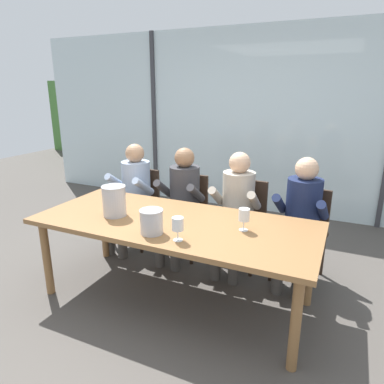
{
  "coord_description": "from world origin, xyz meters",
  "views": [
    {
      "loc": [
        1.24,
        -2.35,
        1.78
      ],
      "look_at": [
        0.0,
        0.35,
        0.88
      ],
      "focal_mm": 32.37,
      "sensor_mm": 36.0,
      "label": 1
    }
  ],
  "objects_px": {
    "chair_near_curtain": "(139,201)",
    "person_beige_jumper": "(236,205)",
    "chair_right_of_center": "(303,227)",
    "ice_bucket_secondary": "(114,200)",
    "dining_table": "(174,228)",
    "wine_glass_near_bucket": "(178,224)",
    "person_charcoal_jacket": "(182,197)",
    "person_pale_blue_shirt": "(132,190)",
    "wine_glass_by_left_taster": "(244,216)",
    "person_navy_polo": "(301,214)",
    "chair_center": "(243,216)",
    "ice_bucket_primary": "(152,221)",
    "chair_left_of_center": "(186,208)"
  },
  "relations": [
    {
      "from": "chair_near_curtain",
      "to": "person_beige_jumper",
      "type": "bearing_deg",
      "value": -7.2
    },
    {
      "from": "chair_right_of_center",
      "to": "ice_bucket_secondary",
      "type": "relative_size",
      "value": 3.3
    },
    {
      "from": "dining_table",
      "to": "wine_glass_near_bucket",
      "type": "xyz_separation_m",
      "value": [
        0.2,
        -0.33,
        0.19
      ]
    },
    {
      "from": "person_charcoal_jacket",
      "to": "wine_glass_near_bucket",
      "type": "relative_size",
      "value": 6.8
    },
    {
      "from": "person_pale_blue_shirt",
      "to": "ice_bucket_secondary",
      "type": "distance_m",
      "value": 0.98
    },
    {
      "from": "person_beige_jumper",
      "to": "person_charcoal_jacket",
      "type": "bearing_deg",
      "value": 178.81
    },
    {
      "from": "ice_bucket_secondary",
      "to": "wine_glass_by_left_taster",
      "type": "height_order",
      "value": "ice_bucket_secondary"
    },
    {
      "from": "chair_near_curtain",
      "to": "person_navy_polo",
      "type": "xyz_separation_m",
      "value": [
        1.85,
        -0.14,
        0.17
      ]
    },
    {
      "from": "chair_center",
      "to": "person_navy_polo",
      "type": "xyz_separation_m",
      "value": [
        0.59,
        -0.17,
        0.17
      ]
    },
    {
      "from": "person_beige_jumper",
      "to": "wine_glass_near_bucket",
      "type": "xyz_separation_m",
      "value": [
        -0.09,
        -1.09,
        0.18
      ]
    },
    {
      "from": "chair_right_of_center",
      "to": "wine_glass_by_left_taster",
      "type": "relative_size",
      "value": 4.96
    },
    {
      "from": "person_pale_blue_shirt",
      "to": "ice_bucket_secondary",
      "type": "relative_size",
      "value": 4.52
    },
    {
      "from": "ice_bucket_primary",
      "to": "chair_near_curtain",
      "type": "bearing_deg",
      "value": 126.95
    },
    {
      "from": "chair_near_curtain",
      "to": "chair_center",
      "type": "height_order",
      "value": "same"
    },
    {
      "from": "dining_table",
      "to": "ice_bucket_secondary",
      "type": "relative_size",
      "value": 8.88
    },
    {
      "from": "person_navy_polo",
      "to": "ice_bucket_secondary",
      "type": "distance_m",
      "value": 1.68
    },
    {
      "from": "person_charcoal_jacket",
      "to": "chair_near_curtain",
      "type": "bearing_deg",
      "value": 167.87
    },
    {
      "from": "dining_table",
      "to": "person_charcoal_jacket",
      "type": "xyz_separation_m",
      "value": [
        -0.31,
        0.77,
        0.01
      ]
    },
    {
      "from": "chair_near_curtain",
      "to": "chair_right_of_center",
      "type": "height_order",
      "value": "same"
    },
    {
      "from": "chair_center",
      "to": "person_navy_polo",
      "type": "bearing_deg",
      "value": -13.22
    },
    {
      "from": "chair_left_of_center",
      "to": "person_charcoal_jacket",
      "type": "distance_m",
      "value": 0.22
    },
    {
      "from": "ice_bucket_secondary",
      "to": "wine_glass_near_bucket",
      "type": "xyz_separation_m",
      "value": [
        0.72,
        -0.23,
        -0.01
      ]
    },
    {
      "from": "person_navy_polo",
      "to": "wine_glass_by_left_taster",
      "type": "distance_m",
      "value": 0.81
    },
    {
      "from": "ice_bucket_secondary",
      "to": "person_navy_polo",
      "type": "bearing_deg",
      "value": 31.37
    },
    {
      "from": "chair_near_curtain",
      "to": "ice_bucket_primary",
      "type": "bearing_deg",
      "value": -53.62
    },
    {
      "from": "chair_left_of_center",
      "to": "person_beige_jumper",
      "type": "xyz_separation_m",
      "value": [
        0.61,
        -0.14,
        0.17
      ]
    },
    {
      "from": "chair_left_of_center",
      "to": "chair_right_of_center",
      "type": "bearing_deg",
      "value": -0.82
    },
    {
      "from": "ice_bucket_primary",
      "to": "person_pale_blue_shirt",
      "type": "bearing_deg",
      "value": 130.2
    },
    {
      "from": "person_navy_polo",
      "to": "ice_bucket_primary",
      "type": "height_order",
      "value": "person_navy_polo"
    },
    {
      "from": "chair_near_curtain",
      "to": "chair_center",
      "type": "relative_size",
      "value": 1.0
    },
    {
      "from": "chair_left_of_center",
      "to": "person_pale_blue_shirt",
      "type": "relative_size",
      "value": 0.73
    },
    {
      "from": "person_charcoal_jacket",
      "to": "person_pale_blue_shirt",
      "type": "bearing_deg",
      "value": -179.33
    },
    {
      "from": "chair_right_of_center",
      "to": "person_beige_jumper",
      "type": "bearing_deg",
      "value": -160.35
    },
    {
      "from": "chair_right_of_center",
      "to": "person_charcoal_jacket",
      "type": "height_order",
      "value": "person_charcoal_jacket"
    },
    {
      "from": "chair_right_of_center",
      "to": "ice_bucket_primary",
      "type": "bearing_deg",
      "value": -120.35
    },
    {
      "from": "ice_bucket_primary",
      "to": "ice_bucket_secondary",
      "type": "relative_size",
      "value": 0.71
    },
    {
      "from": "wine_glass_by_left_taster",
      "to": "chair_right_of_center",
      "type": "bearing_deg",
      "value": 67.71
    },
    {
      "from": "chair_near_curtain",
      "to": "person_navy_polo",
      "type": "height_order",
      "value": "person_navy_polo"
    },
    {
      "from": "person_pale_blue_shirt",
      "to": "person_charcoal_jacket",
      "type": "height_order",
      "value": "same"
    },
    {
      "from": "chair_left_of_center",
      "to": "wine_glass_near_bucket",
      "type": "relative_size",
      "value": 4.96
    },
    {
      "from": "person_pale_blue_shirt",
      "to": "person_charcoal_jacket",
      "type": "bearing_deg",
      "value": 4.14
    },
    {
      "from": "wine_glass_by_left_taster",
      "to": "wine_glass_near_bucket",
      "type": "bearing_deg",
      "value": -135.08
    },
    {
      "from": "person_navy_polo",
      "to": "person_charcoal_jacket",
      "type": "bearing_deg",
      "value": -175.45
    },
    {
      "from": "person_navy_polo",
      "to": "ice_bucket_primary",
      "type": "bearing_deg",
      "value": -126.98
    },
    {
      "from": "chair_left_of_center",
      "to": "person_navy_polo",
      "type": "height_order",
      "value": "person_navy_polo"
    },
    {
      "from": "dining_table",
      "to": "person_pale_blue_shirt",
      "type": "xyz_separation_m",
      "value": [
        -0.93,
        0.77,
        0.01
      ]
    },
    {
      "from": "chair_center",
      "to": "person_charcoal_jacket",
      "type": "xyz_separation_m",
      "value": [
        -0.63,
        -0.17,
        0.17
      ]
    },
    {
      "from": "chair_right_of_center",
      "to": "wine_glass_by_left_taster",
      "type": "distance_m",
      "value": 0.98
    },
    {
      "from": "dining_table",
      "to": "wine_glass_by_left_taster",
      "type": "relative_size",
      "value": 13.35
    },
    {
      "from": "person_charcoal_jacket",
      "to": "ice_bucket_primary",
      "type": "bearing_deg",
      "value": -74.6
    }
  ]
}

